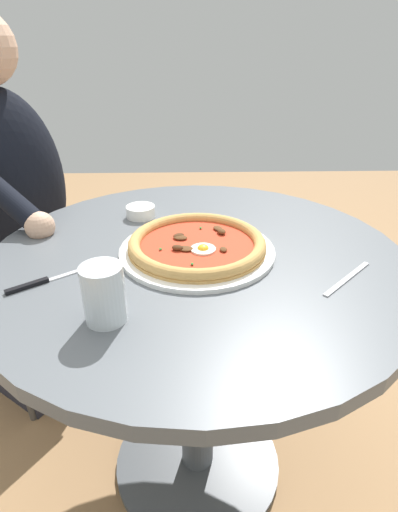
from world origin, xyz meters
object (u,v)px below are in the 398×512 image
ramekin_capers (141,211)px  fork_utensil (347,278)px  pizza_on_plate (199,246)px  water_glass (104,297)px  diner_person (23,247)px  dining_table (197,312)px  steak_knife (45,280)px

ramekin_capers → fork_utensil: size_ratio=0.57×
pizza_on_plate → water_glass: 0.28m
water_glass → ramekin_capers: 0.44m
fork_utensil → diner_person: 0.99m
ramekin_capers → fork_utensil: 0.54m
fork_utensil → pizza_on_plate: bearing=-112.1°
dining_table → fork_utensil: bearing=67.6°
pizza_on_plate → fork_utensil: size_ratio=2.59×
steak_knife → fork_utensil: size_ratio=1.37×
dining_table → diner_person: size_ratio=0.75×
dining_table → steak_knife: (0.11, -0.29, 0.16)m
steak_knife → dining_table: bearing=111.3°
diner_person → fork_utensil: bearing=59.0°
dining_table → steak_knife: bearing=-68.7°
dining_table → fork_utensil: (0.12, 0.29, 0.16)m
pizza_on_plate → diner_person: diner_person is taller
steak_knife → diner_person: size_ratio=0.15×
pizza_on_plate → diner_person: 0.70m
water_glass → fork_utensil: (-0.11, 0.44, -0.04)m
dining_table → ramekin_capers: (-0.20, -0.14, 0.18)m
diner_person → dining_table: bearing=55.0°
pizza_on_plate → steak_knife: (0.11, -0.30, -0.01)m
water_glass → diner_person: (-0.62, -0.39, -0.22)m
water_glass → ramekin_capers: bearing=178.3°
dining_table → water_glass: 0.35m
fork_utensil → diner_person: size_ratio=0.11×
dining_table → pizza_on_plate: (0.00, 0.00, 0.18)m
water_glass → ramekin_capers: size_ratio=1.34×
pizza_on_plate → steak_knife: 0.32m
pizza_on_plate → diner_person: bearing=-125.1°
water_glass → diner_person: diner_person is taller
dining_table → diner_person: bearing=-125.0°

